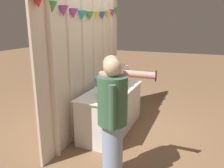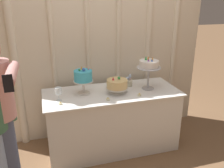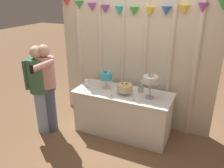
{
  "view_description": "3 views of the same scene",
  "coord_description": "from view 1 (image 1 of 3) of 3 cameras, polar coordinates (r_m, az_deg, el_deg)",
  "views": [
    {
      "loc": [
        -3.62,
        -1.37,
        1.94
      ],
      "look_at": [
        -0.09,
        0.06,
        0.91
      ],
      "focal_mm": 36.42,
      "sensor_mm": 36.0,
      "label": 1
    },
    {
      "loc": [
        -0.77,
        -2.5,
        1.88
      ],
      "look_at": [
        0.04,
        0.25,
        0.82
      ],
      "focal_mm": 38.46,
      "sensor_mm": 36.0,
      "label": 2
    },
    {
      "loc": [
        1.3,
        -3.17,
        2.35
      ],
      "look_at": [
        -0.24,
        0.17,
        0.86
      ],
      "focal_mm": 36.67,
      "sensor_mm": 36.0,
      "label": 3
    }
  ],
  "objects": [
    {
      "name": "cake_display_leftmost",
      "position": [
        3.74,
        -2.77,
        0.35
      ],
      "size": [
        0.24,
        0.24,
        0.33
      ],
      "color": "silver",
      "rests_on": "cake_table"
    },
    {
      "name": "draped_curtain",
      "position": [
        4.13,
        -6.08,
        6.35
      ],
      "size": [
        2.87,
        0.16,
        2.47
      ],
      "color": "beige",
      "rests_on": "ground_plane"
    },
    {
      "name": "ground_plane",
      "position": [
        4.32,
        1.18,
        -11.52
      ],
      "size": [
        24.0,
        24.0,
        0.0
      ],
      "primitive_type": "plane",
      "color": "#846042"
    },
    {
      "name": "cake_display_rightmost",
      "position": [
        4.41,
        2.44,
        3.85
      ],
      "size": [
        0.3,
        0.3,
        0.42
      ],
      "color": "#B2B2B7",
      "rests_on": "cake_table"
    },
    {
      "name": "cake_table",
      "position": [
        4.2,
        -0.08,
        -6.53
      ],
      "size": [
        1.65,
        0.69,
        0.78
      ],
      "color": "white",
      "rests_on": "ground_plane"
    },
    {
      "name": "tealight_far_left",
      "position": [
        3.44,
        -1.19,
        -4.44
      ],
      "size": [
        0.04,
        0.04,
        0.03
      ],
      "color": "beige",
      "rests_on": "cake_table"
    },
    {
      "name": "wine_glass",
      "position": [
        3.44,
        -2.82,
        -2.58
      ],
      "size": [
        0.08,
        0.08,
        0.16
      ],
      "color": "silver",
      "rests_on": "cake_table"
    },
    {
      "name": "guest_girl_blue_dress",
      "position": [
        2.82,
        -0.02,
        -6.83
      ],
      "size": [
        0.45,
        0.67,
        1.58
      ],
      "color": "#4C5675",
      "rests_on": "ground_plane"
    },
    {
      "name": "tealight_near_left",
      "position": [
        3.89,
        2.3,
        -2.1
      ],
      "size": [
        0.05,
        0.05,
        0.03
      ],
      "color": "beige",
      "rests_on": "cake_table"
    },
    {
      "name": "tealight_near_right",
      "position": [
        4.25,
        3.93,
        -0.64
      ],
      "size": [
        0.05,
        0.05,
        0.04
      ],
      "color": "beige",
      "rests_on": "cake_table"
    },
    {
      "name": "cake_display_center",
      "position": [
        4.07,
        0.81,
        0.16
      ],
      "size": [
        0.27,
        0.27,
        0.21
      ],
      "color": "silver",
      "rests_on": "cake_table"
    },
    {
      "name": "flower_vase",
      "position": [
        4.34,
        -0.48,
        0.43
      ],
      "size": [
        0.1,
        0.1,
        0.16
      ],
      "color": "beige",
      "rests_on": "cake_table"
    },
    {
      "name": "guest_man_dark_suit",
      "position": [
        2.73,
        0.12,
        -8.55
      ],
      "size": [
        0.49,
        0.46,
        1.56
      ],
      "color": "#93ADD6",
      "rests_on": "ground_plane"
    }
  ]
}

